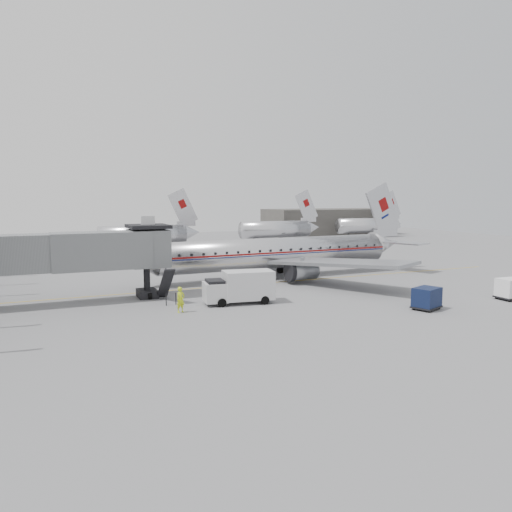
# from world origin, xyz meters

# --- Properties ---
(ground) EXTENTS (160.00, 160.00, 0.00)m
(ground) POSITION_xyz_m (0.00, 0.00, 0.00)
(ground) COLOR slate
(ground) RESTS_ON ground
(hangar) EXTENTS (30.00, 12.00, 6.00)m
(hangar) POSITION_xyz_m (45.00, 60.00, 3.00)
(hangar) COLOR #3D3A37
(hangar) RESTS_ON ground
(apron_line) EXTENTS (60.00, 0.15, 0.01)m
(apron_line) POSITION_xyz_m (3.00, 6.00, 0.01)
(apron_line) COLOR gold
(apron_line) RESTS_ON ground
(jet_bridge) EXTENTS (21.00, 6.20, 7.10)m
(jet_bridge) POSITION_xyz_m (-16.66, 3.67, 4.18)
(jet_bridge) COLOR #5A5D5E
(jet_bridge) RESTS_ON ground
(distant_aircraft_near) EXTENTS (16.39, 3.20, 10.26)m
(distant_aircraft_near) POSITION_xyz_m (-1.79, 42.00, 2.73)
(distant_aircraft_near) COLOR silver
(distant_aircraft_near) RESTS_ON ground
(distant_aircraft_mid) EXTENTS (16.39, 3.20, 10.26)m
(distant_aircraft_mid) POSITION_xyz_m (24.21, 46.00, 2.73)
(distant_aircraft_mid) COLOR silver
(distant_aircraft_mid) RESTS_ON ground
(distant_aircraft_far) EXTENTS (16.39, 3.20, 10.26)m
(distant_aircraft_far) POSITION_xyz_m (48.21, 50.00, 2.73)
(distant_aircraft_far) COLOR silver
(distant_aircraft_far) RESTS_ON ground
(airliner) EXTENTS (33.50, 31.01, 10.59)m
(airliner) POSITION_xyz_m (6.67, 9.03, 2.66)
(airliner) COLOR silver
(airliner) RESTS_ON ground
(service_van) EXTENTS (5.95, 2.93, 2.69)m
(service_van) POSITION_xyz_m (-2.84, -1.99, 1.41)
(service_van) COLOR silver
(service_van) RESTS_ON ground
(baggage_cart_navy) EXTENTS (2.64, 2.34, 1.73)m
(baggage_cart_navy) POSITION_xyz_m (9.67, -10.00, 0.92)
(baggage_cart_navy) COLOR #0D1737
(baggage_cart_navy) RESTS_ON ground
(baggage_cart_white) EXTENTS (2.40, 1.88, 1.82)m
(baggage_cart_white) POSITION_xyz_m (19.02, -10.00, 0.97)
(baggage_cart_white) COLOR white
(baggage_cart_white) RESTS_ON ground
(ramp_worker) EXTENTS (0.84, 0.70, 1.97)m
(ramp_worker) POSITION_xyz_m (-8.16, -3.19, 0.99)
(ramp_worker) COLOR #C8E01A
(ramp_worker) RESTS_ON ground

